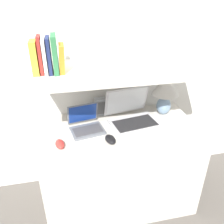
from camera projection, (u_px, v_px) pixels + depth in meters
name	position (u px, v px, depth m)	size (l,w,h in m)	color
wall_back	(109.00, 58.00, 1.96)	(6.00, 0.05, 2.40)	white
desk	(119.00, 165.00, 2.02)	(1.21, 0.65, 0.75)	silver
back_riser	(111.00, 123.00, 2.21)	(1.21, 0.04, 1.19)	white
shelf	(118.00, 70.00, 1.69)	(1.21, 0.58, 0.03)	silver
table_lamp	(165.00, 91.00, 1.95)	(0.22, 0.22, 0.33)	#7593B2
laptop_large	(132.00, 116.00, 1.90)	(0.42, 0.38, 0.26)	silver
laptop_small	(86.00, 125.00, 1.81)	(0.28, 0.26, 0.19)	slate
computer_mouse	(110.00, 139.00, 1.68)	(0.09, 0.12, 0.04)	black
second_mouse	(60.00, 144.00, 1.63)	(0.08, 0.12, 0.04)	red
router_box	(102.00, 106.00, 1.99)	(0.12, 0.06, 0.16)	gray
book_yellow	(35.00, 58.00, 1.52)	(0.04, 0.14, 0.21)	gold
book_red	(40.00, 55.00, 1.52)	(0.02, 0.12, 0.24)	#A82823
book_white	(45.00, 56.00, 1.53)	(0.02, 0.18, 0.23)	silver
book_navy	(49.00, 55.00, 1.54)	(0.02, 0.15, 0.23)	navy
book_green	(55.00, 54.00, 1.54)	(0.03, 0.17, 0.24)	#2D7042
book_orange	(62.00, 58.00, 1.56)	(0.04, 0.14, 0.18)	orange
shelf_gadget	(182.00, 59.00, 1.75)	(0.10, 0.08, 0.06)	#99999E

